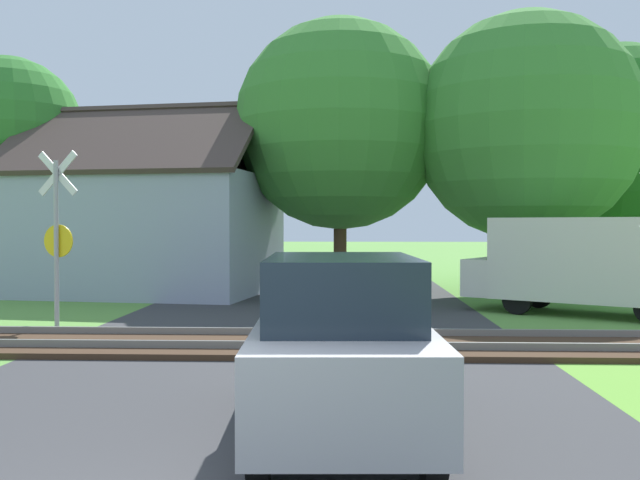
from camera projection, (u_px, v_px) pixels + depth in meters
name	position (u px, v px, depth m)	size (l,w,h in m)	color
road_asphalt	(232.00, 460.00, 6.29)	(8.18, 80.00, 0.01)	#38383A
rail_track	(288.00, 344.00, 12.09)	(60.00, 2.60, 0.22)	#422D1E
crossing_sign_far	(57.00, 231.00, 13.81)	(0.86, 0.24, 3.51)	#9E9EA5
house	(149.00, 229.00, 21.84)	(8.29, 7.29, 5.74)	#99A3B7
tree_far	(614.00, 145.00, 25.16)	(7.08, 7.08, 8.42)	#513823
tree_center	(340.00, 125.00, 21.71)	(6.41, 6.41, 8.33)	#513823
tree_right	(527.00, 127.00, 20.57)	(6.60, 6.60, 8.20)	#513823
tree_left	(9.00, 130.00, 23.09)	(4.66, 4.66, 7.51)	#513823
mail_truck	(582.00, 261.00, 16.39)	(5.13, 4.20, 2.24)	silver
parked_car	(341.00, 345.00, 7.04)	(1.81, 4.07, 1.78)	#99999E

